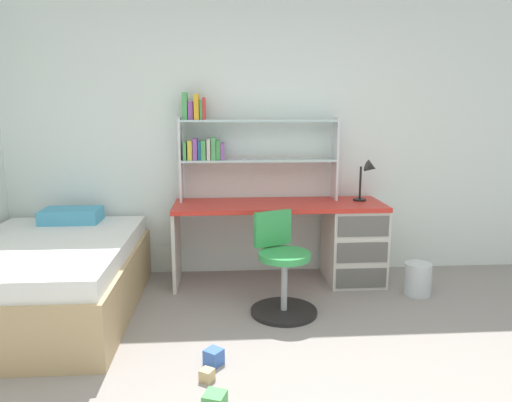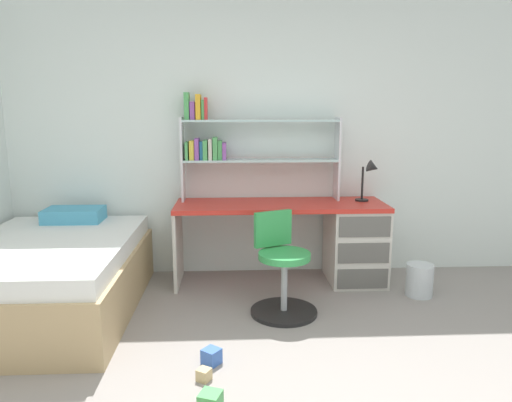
% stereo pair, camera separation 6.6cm
% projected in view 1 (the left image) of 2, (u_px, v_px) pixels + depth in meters
% --- Properties ---
extents(room_shell, '(5.98, 6.20, 2.68)m').
position_uv_depth(room_shell, '(99.00, 144.00, 3.10)').
color(room_shell, silver).
rests_on(room_shell, ground_plane).
extents(desk, '(1.89, 0.60, 0.74)m').
position_uv_depth(desk, '(333.00, 237.00, 4.35)').
color(desk, red).
rests_on(desk, ground_plane).
extents(bookshelf_hutch, '(1.45, 0.22, 0.98)m').
position_uv_depth(bookshelf_hutch, '(233.00, 142.00, 4.31)').
color(bookshelf_hutch, silver).
rests_on(bookshelf_hutch, desk).
extents(desk_lamp, '(0.20, 0.17, 0.38)m').
position_uv_depth(desk_lamp, '(368.00, 174.00, 4.30)').
color(desk_lamp, black).
rests_on(desk_lamp, desk).
extents(swivel_chair, '(0.52, 0.52, 0.78)m').
position_uv_depth(swivel_chair, '(282.00, 274.00, 3.67)').
color(swivel_chair, black).
rests_on(swivel_chair, ground_plane).
extents(bed_platform, '(1.28, 1.81, 0.70)m').
position_uv_depth(bed_platform, '(48.00, 278.00, 3.64)').
color(bed_platform, tan).
rests_on(bed_platform, ground_plane).
extents(waste_bin, '(0.23, 0.23, 0.28)m').
position_uv_depth(waste_bin, '(418.00, 279.00, 4.06)').
color(waste_bin, silver).
rests_on(waste_bin, ground_plane).
extents(toy_block_blue_0, '(0.14, 0.14, 0.10)m').
position_uv_depth(toy_block_blue_0, '(214.00, 357.00, 2.94)').
color(toy_block_blue_0, '#3860B7').
rests_on(toy_block_blue_0, ground_plane).
extents(toy_block_natural_3, '(0.10, 0.10, 0.07)m').
position_uv_depth(toy_block_natural_3, '(207.00, 375.00, 2.76)').
color(toy_block_natural_3, tan).
rests_on(toy_block_natural_3, ground_plane).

